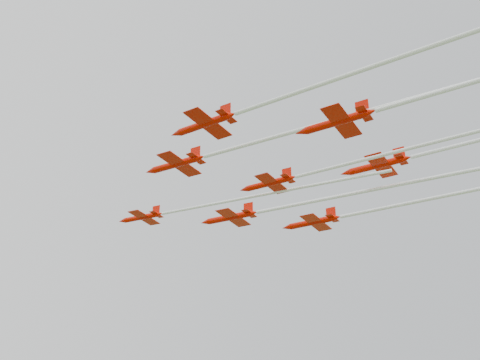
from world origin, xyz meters
TOP-DOWN VIEW (x-y plane):
  - jet_lead at (2.62, 14.20)m, footprint 24.62×49.10m
  - jet_row2_left at (-2.96, -11.80)m, footprint 26.50×63.88m
  - jet_row2_right at (16.49, 3.20)m, footprint 25.82×56.24m
  - jet_row3_left at (-10.91, -20.02)m, footprint 17.93×46.94m
  - jet_row3_mid at (11.21, -15.59)m, footprint 22.71×58.04m
  - jet_row3_right at (27.69, -1.95)m, footprint 18.80×45.02m
  - jet_row4_left at (4.18, -31.80)m, footprint 20.09×50.39m

SIDE VIEW (x-z plane):
  - jet_row3_left at x=-10.91m, z-range 56.46..58.98m
  - jet_lead at x=2.62m, z-range 56.74..59.12m
  - jet_row3_right at x=27.69m, z-range 56.48..59.43m
  - jet_row3_mid at x=11.21m, z-range 56.94..59.47m
  - jet_row2_right at x=16.49m, z-range 56.97..59.92m
  - jet_row4_left at x=4.18m, z-range 57.23..60.01m
  - jet_row2_left at x=-2.96m, z-range 57.69..60.40m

